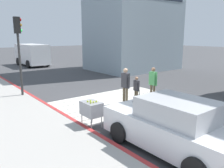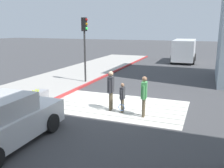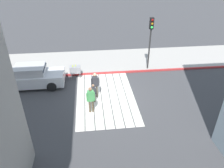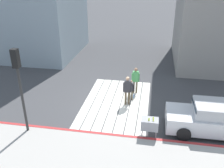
% 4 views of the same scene
% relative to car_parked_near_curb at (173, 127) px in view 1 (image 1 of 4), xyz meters
% --- Properties ---
extents(ground_plane, '(120.00, 120.00, 0.00)m').
position_rel_car_parked_near_curb_xyz_m(ground_plane, '(2.00, 4.99, -0.73)').
color(ground_plane, '#424244').
extents(crosswalk_stripes, '(6.40, 3.80, 0.01)m').
position_rel_car_parked_near_curb_xyz_m(crosswalk_stripes, '(2.00, 4.99, -0.73)').
color(crosswalk_stripes, silver).
rests_on(crosswalk_stripes, ground).
extents(sidewalk_west, '(4.80, 40.00, 0.12)m').
position_rel_car_parked_near_curb_xyz_m(sidewalk_west, '(-3.60, 4.99, -0.67)').
color(sidewalk_west, '#ADA8A0').
rests_on(sidewalk_west, ground).
extents(curb_painted, '(0.16, 40.00, 0.13)m').
position_rel_car_parked_near_curb_xyz_m(curb_painted, '(-1.25, 4.99, -0.67)').
color(curb_painted, '#BC3333').
rests_on(curb_painted, ground).
extents(building_far_north, '(8.00, 6.03, 12.16)m').
position_rel_car_parked_near_curb_xyz_m(building_far_north, '(10.50, 13.03, 5.35)').
color(building_far_north, '#8C9EA8').
rests_on(building_far_north, ground).
extents(car_parked_near_curb, '(2.01, 4.31, 1.57)m').
position_rel_car_parked_near_curb_xyz_m(car_parked_near_curb, '(0.00, 0.00, 0.00)').
color(car_parked_near_curb, white).
rests_on(car_parked_near_curb, ground).
extents(van_down_street, '(2.44, 5.24, 2.35)m').
position_rel_car_parked_near_curb_xyz_m(van_down_street, '(3.47, 21.78, 0.54)').
color(van_down_street, silver).
rests_on(van_down_street, ground).
extents(traffic_light_corner, '(0.39, 0.28, 4.24)m').
position_rel_car_parked_near_curb_xyz_m(traffic_light_corner, '(-1.58, 8.80, 2.30)').
color(traffic_light_corner, '#2D2D2D').
rests_on(traffic_light_corner, ground).
extents(tennis_ball_cart, '(0.56, 0.80, 1.02)m').
position_rel_car_parked_near_curb_xyz_m(tennis_ball_cart, '(-0.90, 2.94, -0.04)').
color(tennis_ball_cart, '#99999E').
rests_on(tennis_ball_cart, ground).
extents(pedestrian_adult_lead, '(0.26, 0.50, 1.71)m').
position_rel_car_parked_near_curb_xyz_m(pedestrian_adult_lead, '(3.54, 4.02, 0.26)').
color(pedestrian_adult_lead, brown).
rests_on(pedestrian_adult_lead, ground).
extents(pedestrian_adult_trailing, '(0.27, 0.52, 1.77)m').
position_rel_car_parked_near_curb_xyz_m(pedestrian_adult_trailing, '(1.96, 4.34, 0.30)').
color(pedestrian_adult_trailing, brown).
rests_on(pedestrian_adult_trailing, ground).
extents(pedestrian_child_with_racket, '(0.28, 0.40, 1.32)m').
position_rel_car_parked_near_curb_xyz_m(pedestrian_child_with_racket, '(2.55, 4.19, 0.01)').
color(pedestrian_child_with_racket, brown).
rests_on(pedestrian_child_with_racket, ground).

